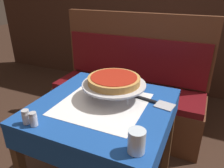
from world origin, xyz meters
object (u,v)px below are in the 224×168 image
object	(u,v)px
condiment_caddy	(168,40)
water_glass_near	(137,141)
deep_dish_pizza	(114,80)
booth_bench	(128,98)
dining_table_front	(103,118)
dining_table_rear	(160,54)
pepper_shaker	(33,119)
pizza_server	(154,102)
pizza_pan_stand	(114,85)
salt_shaker	(26,117)

from	to	relation	value
condiment_caddy	water_glass_near	bearing A→B (deg)	-82.58
deep_dish_pizza	booth_bench	bearing A→B (deg)	102.81
dining_table_front	dining_table_rear	bearing A→B (deg)	89.91
pepper_shaker	condiment_caddy	size ratio (longest dim) A/B	0.46
booth_bench	pepper_shaker	size ratio (longest dim) A/B	19.79
water_glass_near	pepper_shaker	bearing A→B (deg)	-176.70
deep_dish_pizza	water_glass_near	distance (m)	0.52
pepper_shaker	deep_dish_pizza	bearing A→B (deg)	61.03
pizza_server	pepper_shaker	size ratio (longest dim) A/B	3.81
pizza_pan_stand	pizza_server	bearing A→B (deg)	8.43
pizza_server	dining_table_front	bearing A→B (deg)	-153.23
water_glass_near	condiment_caddy	xyz separation A→B (m)	(-0.26, 2.02, -0.01)
pizza_server	water_glass_near	distance (m)	0.47
pizza_pan_stand	salt_shaker	bearing A→B (deg)	-123.54
dining_table_rear	pepper_shaker	xyz separation A→B (m)	(-0.23, -1.97, 0.16)
water_glass_near	pizza_pan_stand	bearing A→B (deg)	124.64
booth_bench	dining_table_rear	bearing A→B (deg)	78.99
pepper_shaker	salt_shaker	bearing A→B (deg)	180.00
dining_table_front	condiment_caddy	distance (m)	1.71
water_glass_near	dining_table_rear	bearing A→B (deg)	99.41
dining_table_front	deep_dish_pizza	xyz separation A→B (m)	(0.03, 0.11, 0.23)
dining_table_front	dining_table_rear	size ratio (longest dim) A/B	1.08
dining_table_front	deep_dish_pizza	distance (m)	0.25
dining_table_rear	water_glass_near	distance (m)	1.98
booth_bench	deep_dish_pizza	bearing A→B (deg)	-77.19
booth_bench	pizza_server	world-z (taller)	booth_bench
dining_table_rear	condiment_caddy	bearing A→B (deg)	54.57
dining_table_front	condiment_caddy	world-z (taller)	condiment_caddy
dining_table_rear	booth_bench	world-z (taller)	booth_bench
condiment_caddy	deep_dish_pizza	bearing A→B (deg)	-91.14
booth_bench	pizza_pan_stand	world-z (taller)	booth_bench
salt_shaker	water_glass_near	bearing A→B (deg)	3.02
pepper_shaker	pizza_pan_stand	bearing A→B (deg)	61.03
dining_table_rear	salt_shaker	world-z (taller)	salt_shaker
pizza_pan_stand	condiment_caddy	distance (m)	1.60
dining_table_rear	deep_dish_pizza	distance (m)	1.53
booth_bench	salt_shaker	world-z (taller)	booth_bench
deep_dish_pizza	pizza_pan_stand	bearing A→B (deg)	180.00
pizza_server	salt_shaker	world-z (taller)	salt_shaker
dining_table_front	pizza_server	bearing A→B (deg)	26.77
dining_table_front	deep_dish_pizza	world-z (taller)	deep_dish_pizza
pizza_pan_stand	water_glass_near	size ratio (longest dim) A/B	3.70
dining_table_rear	salt_shaker	distance (m)	2.00
dining_table_front	pepper_shaker	size ratio (longest dim) A/B	10.67
pizza_pan_stand	pepper_shaker	distance (m)	0.53
pizza_pan_stand	dining_table_rear	bearing A→B (deg)	91.01
dining_table_rear	booth_bench	distance (m)	0.82
water_glass_near	pepper_shaker	xyz separation A→B (m)	(-0.55, -0.03, -0.02)
dining_table_front	pizza_pan_stand	size ratio (longest dim) A/B	2.01
pizza_server	water_glass_near	bearing A→B (deg)	-85.19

